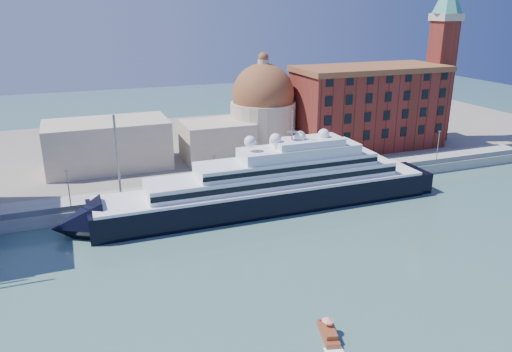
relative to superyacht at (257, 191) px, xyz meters
name	(u,v)px	position (x,y,z in m)	size (l,w,h in m)	color
ground	(268,265)	(-6.78, -23.00, -4.22)	(400.00, 400.00, 0.00)	#38615D
quay	(212,191)	(-6.78, 11.00, -2.97)	(180.00, 10.00, 2.50)	gray
land	(174,147)	(-6.78, 52.00, -3.22)	(260.00, 72.00, 2.00)	slate
quay_fence	(217,190)	(-6.78, 6.50, -1.12)	(180.00, 0.10, 1.20)	slate
superyacht	(257,191)	(0.00, 0.00, 0.00)	(81.88, 11.35, 24.47)	black
water_taxi	(329,333)	(-6.67, -43.56, -3.60)	(3.14, 5.76, 2.60)	maroon
warehouse	(368,107)	(45.22, 29.00, 9.57)	(43.00, 19.00, 23.25)	maroon
campanile	(442,50)	(69.22, 29.00, 24.53)	(8.40, 8.40, 47.00)	maroon
church	(209,125)	(-0.39, 34.72, 6.68)	(66.00, 18.00, 25.50)	beige
lamp_posts	(155,163)	(-19.45, 9.27, 5.62)	(120.80, 2.40, 18.00)	slate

